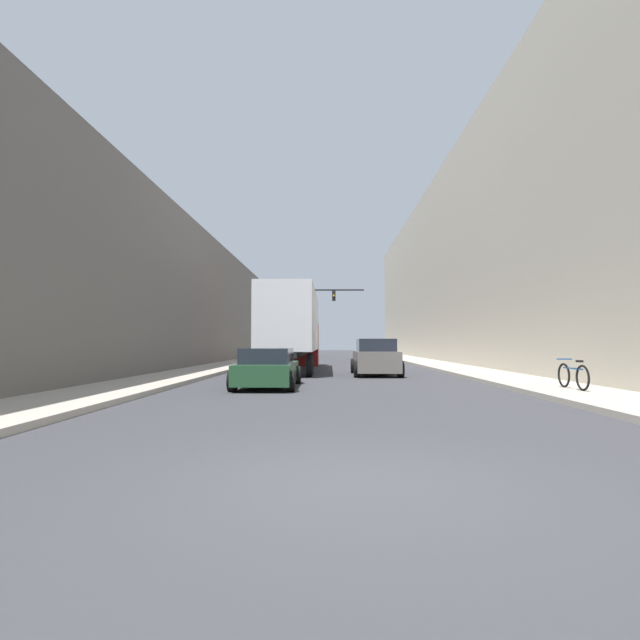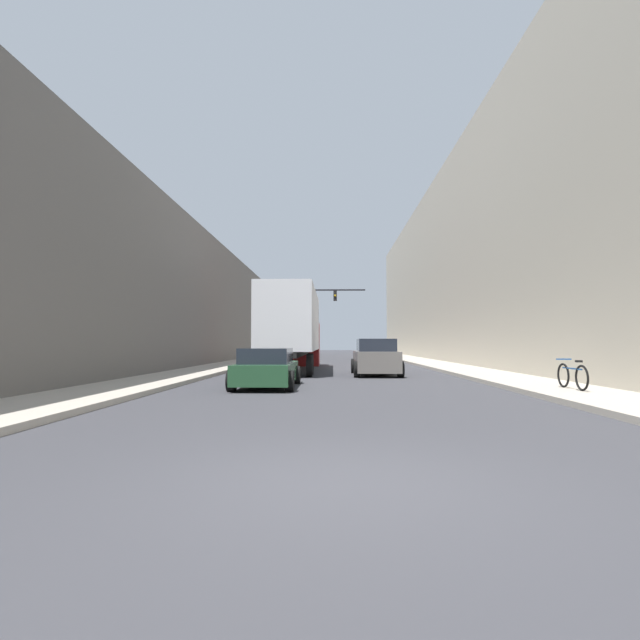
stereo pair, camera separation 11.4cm
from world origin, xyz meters
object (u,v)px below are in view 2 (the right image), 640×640
at_px(semi_truck, 293,327).
at_px(traffic_signal_gantry, 298,308).
at_px(parked_bicycle, 572,376).
at_px(sedan_car, 267,368).
at_px(suv_car, 375,358).

distance_m(semi_truck, traffic_signal_gantry, 16.69).
height_order(semi_truck, parked_bicycle, semi_truck).
bearing_deg(parked_bicycle, sedan_car, 167.02).
bearing_deg(suv_car, traffic_signal_gantry, 103.73).
height_order(sedan_car, traffic_signal_gantry, traffic_signal_gantry).
xyz_separation_m(semi_truck, parked_bicycle, (8.97, -12.51, -1.82)).
distance_m(sedan_car, traffic_signal_gantry, 27.24).
bearing_deg(sedan_car, parked_bicycle, -12.98).
bearing_deg(semi_truck, traffic_signal_gantry, 93.26).
height_order(suv_car, traffic_signal_gantry, traffic_signal_gantry).
distance_m(sedan_car, suv_car, 7.60).
bearing_deg(traffic_signal_gantry, sedan_car, -88.13).
distance_m(semi_truck, sedan_car, 10.57).
xyz_separation_m(semi_truck, sedan_car, (-0.06, -10.42, -1.72)).
bearing_deg(parked_bicycle, suv_car, 120.02).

